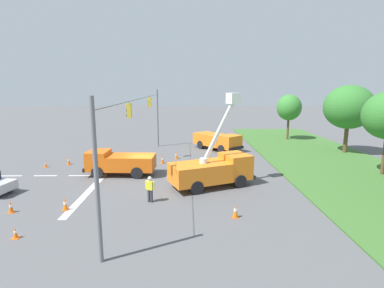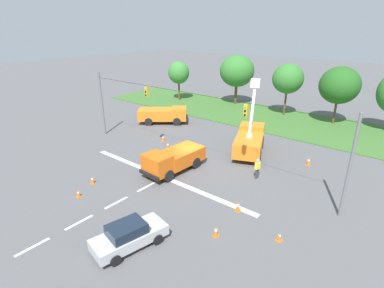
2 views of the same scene
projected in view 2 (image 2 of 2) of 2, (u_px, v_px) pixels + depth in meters
The scene contains 21 objects.
ground_plane at pixel (190, 164), 27.80m from camera, with size 200.00×200.00×0.00m, color #565659.
grass_verge at pixel (274, 119), 40.77m from camera, with size 56.00×12.00×0.10m, color #3D6B2D.
lane_markings at pixel (152, 184), 24.22m from camera, with size 17.60×15.25×0.01m.
signal_gantry at pixel (190, 120), 26.22m from camera, with size 26.20×0.33×7.20m.
tree_far_west at pixel (179, 73), 49.40m from camera, with size 3.54×3.41×6.48m.
tree_west at pixel (237, 71), 46.70m from camera, with size 5.32×5.46×7.75m.
tree_centre at pixel (288, 79), 40.62m from camera, with size 4.17×4.19×7.21m.
tree_east at pixel (340, 85), 37.07m from camera, with size 4.84×5.32×7.31m.
utility_truck_bucket_lift at pixel (250, 139), 29.73m from camera, with size 4.75×6.81×7.09m.
utility_truck_support_near at pixel (163, 114), 38.92m from camera, with size 6.42×5.86×2.03m.
utility_truck_support_far at pixel (173, 159), 25.98m from camera, with size 2.66×5.99×2.11m.
sedan_silver at pixel (129, 235), 17.13m from camera, with size 2.61×4.57×1.56m.
road_worker at pixel (257, 167), 24.79m from camera, with size 0.35×0.62×1.77m.
traffic_cone_foreground_left at pixel (92, 180), 24.15m from camera, with size 0.36×0.36×0.75m.
traffic_cone_foreground_right at pixel (168, 145), 30.95m from camera, with size 0.36×0.36×0.83m.
traffic_cone_mid_left at pixel (280, 237), 17.79m from camera, with size 0.36×0.36×0.59m.
traffic_cone_mid_right at pixel (216, 231), 18.14m from camera, with size 0.36×0.36×0.74m.
traffic_cone_near_bucket at pixel (238, 206), 20.60m from camera, with size 0.36×0.36×0.79m.
traffic_cone_lane_edge_a at pixel (78, 193), 22.31m from camera, with size 0.36×0.36×0.64m.
traffic_cone_lane_edge_b at pixel (309, 161), 27.36m from camera, with size 0.36×0.36×0.82m.
traffic_cone_far_left at pixel (163, 138), 33.07m from camera, with size 0.36×0.36×0.77m.
Camera 2 is at (15.95, -19.45, 11.99)m, focal length 28.00 mm.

